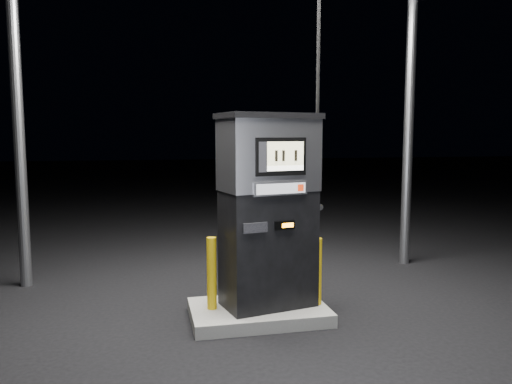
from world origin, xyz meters
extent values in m
plane|color=black|center=(0.00, 0.00, 0.00)|extent=(80.00, 80.00, 0.00)
cube|color=slate|center=(0.00, 0.00, 0.07)|extent=(1.60, 1.00, 0.15)
cylinder|color=gray|center=(-3.00, 2.00, 2.25)|extent=(0.16, 0.16, 4.50)
cylinder|color=gray|center=(3.00, 2.00, 2.25)|extent=(0.16, 0.16, 4.50)
cube|color=black|center=(0.12, 0.03, 0.84)|extent=(1.15, 0.81, 1.38)
cube|color=#B1B1B8|center=(0.12, 0.03, 1.94)|extent=(1.17, 0.84, 0.83)
cube|color=black|center=(0.12, 0.03, 2.38)|extent=(1.23, 0.89, 0.07)
cube|color=black|center=(0.19, -0.29, 1.93)|extent=(0.61, 0.16, 0.42)
cube|color=beige|center=(0.24, -0.29, 1.97)|extent=(0.44, 0.10, 0.26)
cube|color=white|center=(0.24, -0.29, 1.81)|extent=(0.44, 0.10, 0.06)
cube|color=#B1B1B8|center=(0.19, -0.29, 1.58)|extent=(0.65, 0.17, 0.15)
cube|color=#9C9FA4|center=(0.19, -0.30, 1.58)|extent=(0.59, 0.13, 0.12)
cube|color=#A3250A|center=(0.43, -0.26, 1.58)|extent=(0.08, 0.02, 0.08)
cube|color=black|center=(0.24, -0.27, 1.16)|extent=(0.24, 0.07, 0.10)
cube|color=orange|center=(0.27, -0.28, 1.16)|extent=(0.14, 0.03, 0.05)
cube|color=black|center=(-0.12, -0.35, 1.16)|extent=(0.29, 0.09, 0.11)
cube|color=black|center=(0.68, 0.15, 1.31)|extent=(0.15, 0.22, 0.27)
cylinder|color=gray|center=(0.75, 0.16, 1.31)|extent=(0.13, 0.25, 0.08)
cylinder|color=black|center=(0.74, 0.10, 3.14)|extent=(0.05, 0.05, 3.41)
cylinder|color=gold|center=(-0.55, 0.03, 0.57)|extent=(0.13, 0.13, 0.85)
cylinder|color=gold|center=(0.70, -0.08, 0.55)|extent=(0.11, 0.11, 0.80)
camera|label=1|loc=(-1.26, -5.58, 2.16)|focal=35.00mm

